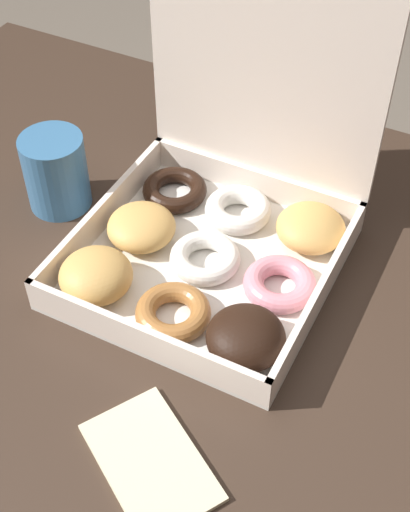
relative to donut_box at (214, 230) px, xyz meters
The scene contains 4 objects.
dining_table 0.17m from the donut_box, 86.55° to the right, with size 1.23×0.90×0.75m.
donut_box is the anchor object (origin of this frame).
coffee_mug 0.23m from the donut_box, behind, with size 0.08×0.08×0.10m.
paper_napkin 0.29m from the donut_box, 75.92° to the right, with size 0.17×0.15×0.01m.
Camera 1 is at (0.27, -0.48, 1.40)m, focal length 50.00 mm.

